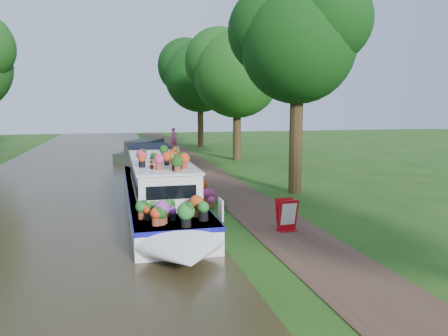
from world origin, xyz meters
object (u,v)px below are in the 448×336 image
plant_boat (160,188)px  second_boat (145,152)px  pedestrian_pink (174,139)px  sandwich_board (287,216)px

plant_boat → second_boat: bearing=88.2°
second_boat → pedestrian_pink: size_ratio=4.07×
pedestrian_pink → sandwich_board: bearing=-110.1°
plant_boat → sandwich_board: (3.46, -3.39, -0.39)m
second_boat → pedestrian_pink: pedestrian_pink is taller
plant_boat → pedestrian_pink: bearing=81.4°
sandwich_board → pedestrian_pink: (-0.05, 26.04, 0.52)m
second_boat → sandwich_board: size_ratio=8.07×
plant_boat → second_boat: (0.50, 15.95, -0.28)m
plant_boat → sandwich_board: plant_boat is taller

